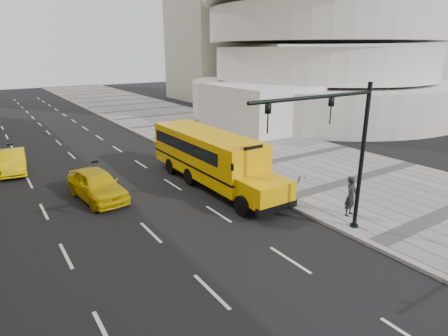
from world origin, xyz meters
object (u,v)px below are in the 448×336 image
taxi_far (13,161)px  pedestrian (351,196)px  traffic_signal (341,144)px  taxi_near (97,185)px  school_bus (209,154)px

taxi_far → pedestrian: bearing=-47.7°
taxi_far → traffic_signal: bearing=-54.3°
traffic_signal → taxi_near: bearing=125.1°
taxi_near → taxi_far: bearing=106.3°
taxi_near → school_bus: bearing=-16.4°
pedestrian → school_bus: bearing=97.8°
taxi_near → taxi_far: (-3.25, 7.66, -0.08)m
pedestrian → taxi_far: bearing=114.4°
pedestrian → traffic_signal: traffic_signal is taller
taxi_far → traffic_signal: traffic_signal is taller
taxi_far → traffic_signal: size_ratio=0.68×
school_bus → pedestrian: school_bus is taller
school_bus → pedestrian: 8.45m
school_bus → taxi_near: (-6.28, 1.08, -0.96)m
taxi_near → pedestrian: bearing=-51.0°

